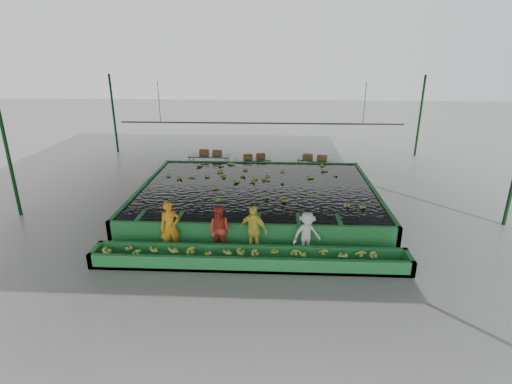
{
  "coord_description": "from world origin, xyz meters",
  "views": [
    {
      "loc": [
        0.76,
        -14.67,
        6.46
      ],
      "look_at": [
        0.0,
        0.5,
        1.0
      ],
      "focal_mm": 28.0,
      "sensor_mm": 36.0,
      "label": 1
    }
  ],
  "objects_px": {
    "worker_b": "(220,230)",
    "packing_table_left": "(209,164)",
    "box_stack_right": "(315,160)",
    "worker_d": "(307,234)",
    "worker_c": "(253,230)",
    "sorting_trough": "(250,258)",
    "box_stack_left": "(211,155)",
    "box_stack_mid": "(254,159)",
    "packing_table_right": "(314,167)",
    "flotation_tank": "(257,196)",
    "worker_a": "(170,227)",
    "packing_table_mid": "(252,167)"
  },
  "relations": [
    {
      "from": "worker_b",
      "to": "worker_c",
      "type": "relative_size",
      "value": 0.96
    },
    {
      "from": "box_stack_mid",
      "to": "box_stack_right",
      "type": "distance_m",
      "value": 3.26
    },
    {
      "from": "box_stack_left",
      "to": "box_stack_mid",
      "type": "bearing_deg",
      "value": -5.33
    },
    {
      "from": "worker_b",
      "to": "box_stack_mid",
      "type": "distance_m",
      "value": 9.02
    },
    {
      "from": "worker_d",
      "to": "worker_c",
      "type": "bearing_deg",
      "value": 159.21
    },
    {
      "from": "worker_c",
      "to": "worker_d",
      "type": "bearing_deg",
      "value": 23.75
    },
    {
      "from": "packing_table_mid",
      "to": "packing_table_right",
      "type": "xyz_separation_m",
      "value": [
        3.36,
        0.23,
        -0.03
      ]
    },
    {
      "from": "worker_b",
      "to": "packing_table_right",
      "type": "xyz_separation_m",
      "value": [
        3.92,
        9.14,
        -0.41
      ]
    },
    {
      "from": "sorting_trough",
      "to": "box_stack_left",
      "type": "distance_m",
      "value": 10.43
    },
    {
      "from": "worker_b",
      "to": "box_stack_right",
      "type": "distance_m",
      "value": 9.88
    },
    {
      "from": "worker_d",
      "to": "box_stack_right",
      "type": "relative_size",
      "value": 1.18
    },
    {
      "from": "worker_b",
      "to": "packing_table_right",
      "type": "relative_size",
      "value": 0.91
    },
    {
      "from": "flotation_tank",
      "to": "packing_table_left",
      "type": "xyz_separation_m",
      "value": [
        -2.86,
        4.83,
        0.05
      ]
    },
    {
      "from": "sorting_trough",
      "to": "box_stack_mid",
      "type": "bearing_deg",
      "value": 92.17
    },
    {
      "from": "worker_b",
      "to": "packing_table_mid",
      "type": "relative_size",
      "value": 0.86
    },
    {
      "from": "worker_b",
      "to": "worker_a",
      "type": "bearing_deg",
      "value": -159.96
    },
    {
      "from": "box_stack_right",
      "to": "worker_d",
      "type": "bearing_deg",
      "value": -96.65
    },
    {
      "from": "box_stack_mid",
      "to": "box_stack_right",
      "type": "xyz_separation_m",
      "value": [
        3.26,
        0.07,
        -0.05
      ]
    },
    {
      "from": "worker_c",
      "to": "box_stack_mid",
      "type": "relative_size",
      "value": 1.48
    },
    {
      "from": "box_stack_right",
      "to": "packing_table_mid",
      "type": "bearing_deg",
      "value": -177.36
    },
    {
      "from": "flotation_tank",
      "to": "packing_table_left",
      "type": "distance_m",
      "value": 5.61
    },
    {
      "from": "sorting_trough",
      "to": "worker_b",
      "type": "height_order",
      "value": "worker_b"
    },
    {
      "from": "worker_b",
      "to": "box_stack_right",
      "type": "height_order",
      "value": "worker_b"
    },
    {
      "from": "worker_b",
      "to": "flotation_tank",
      "type": "bearing_deg",
      "value": 96.5
    },
    {
      "from": "worker_d",
      "to": "packing_table_left",
      "type": "xyz_separation_m",
      "value": [
        -4.68,
        9.13,
        -0.25
      ]
    },
    {
      "from": "worker_c",
      "to": "box_stack_left",
      "type": "xyz_separation_m",
      "value": [
        -2.85,
        9.22,
        0.14
      ]
    },
    {
      "from": "flotation_tank",
      "to": "box_stack_right",
      "type": "relative_size",
      "value": 7.81
    },
    {
      "from": "worker_c",
      "to": "box_stack_mid",
      "type": "height_order",
      "value": "worker_c"
    },
    {
      "from": "flotation_tank",
      "to": "packing_table_left",
      "type": "height_order",
      "value": "packing_table_left"
    },
    {
      "from": "worker_a",
      "to": "box_stack_left",
      "type": "xyz_separation_m",
      "value": [
        -0.1,
        9.22,
        0.1
      ]
    },
    {
      "from": "sorting_trough",
      "to": "packing_table_left",
      "type": "relative_size",
      "value": 4.57
    },
    {
      "from": "box_stack_mid",
      "to": "worker_b",
      "type": "bearing_deg",
      "value": -94.22
    },
    {
      "from": "worker_a",
      "to": "box_stack_right",
      "type": "relative_size",
      "value": 1.4
    },
    {
      "from": "flotation_tank",
      "to": "packing_table_right",
      "type": "distance_m",
      "value": 5.63
    },
    {
      "from": "sorting_trough",
      "to": "worker_c",
      "type": "distance_m",
      "value": 1.01
    },
    {
      "from": "worker_b",
      "to": "packing_table_left",
      "type": "bearing_deg",
      "value": 121.31
    },
    {
      "from": "packing_table_left",
      "to": "packing_table_right",
      "type": "relative_size",
      "value": 1.22
    },
    {
      "from": "flotation_tank",
      "to": "worker_b",
      "type": "distance_m",
      "value": 4.44
    },
    {
      "from": "box_stack_mid",
      "to": "box_stack_right",
      "type": "relative_size",
      "value": 0.9
    },
    {
      "from": "sorting_trough",
      "to": "worker_a",
      "type": "relative_size",
      "value": 5.59
    },
    {
      "from": "worker_a",
      "to": "worker_d",
      "type": "bearing_deg",
      "value": -23.45
    },
    {
      "from": "sorting_trough",
      "to": "packing_table_right",
      "type": "distance_m",
      "value": 10.35
    },
    {
      "from": "flotation_tank",
      "to": "box_stack_mid",
      "type": "distance_m",
      "value": 4.73
    },
    {
      "from": "worker_b",
      "to": "worker_d",
      "type": "bearing_deg",
      "value": 20.04
    },
    {
      "from": "packing_table_right",
      "to": "worker_a",
      "type": "bearing_deg",
      "value": -121.39
    },
    {
      "from": "worker_b",
      "to": "packing_table_left",
      "type": "relative_size",
      "value": 0.75
    },
    {
      "from": "packing_table_right",
      "to": "box_stack_mid",
      "type": "height_order",
      "value": "box_stack_mid"
    },
    {
      "from": "flotation_tank",
      "to": "packing_table_mid",
      "type": "relative_size",
      "value": 5.23
    },
    {
      "from": "flotation_tank",
      "to": "worker_a",
      "type": "xyz_separation_m",
      "value": [
        -2.69,
        -4.3,
        0.44
      ]
    },
    {
      "from": "sorting_trough",
      "to": "box_stack_right",
      "type": "bearing_deg",
      "value": 73.71
    }
  ]
}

